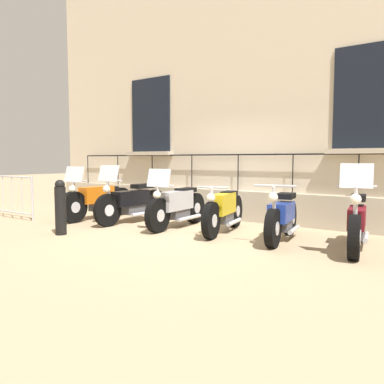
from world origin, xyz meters
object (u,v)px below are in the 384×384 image
object	(u,v)px
motorcycle_blue	(282,218)
bollard	(60,207)
motorcycle_black	(132,202)
crowd_barrier	(8,195)
motorcycle_orange	(98,200)
motorcycle_yellow	(224,211)
motorcycle_maroon	(357,224)
motorcycle_silver	(177,206)

from	to	relation	value
motorcycle_blue	bollard	xyz separation A→B (m)	(1.94, -3.67, 0.12)
motorcycle_black	crowd_barrier	bearing A→B (deg)	-67.98
motorcycle_orange	crowd_barrier	distance (m)	2.31
motorcycle_yellow	motorcycle_maroon	bearing A→B (deg)	88.50
motorcycle_orange	motorcycle_silver	distance (m)	2.32
bollard	motorcycle_orange	bearing A→B (deg)	-150.89
crowd_barrier	motorcycle_orange	bearing A→B (deg)	119.90
motorcycle_orange	motorcycle_yellow	world-z (taller)	motorcycle_orange
motorcycle_silver	motorcycle_maroon	world-z (taller)	motorcycle_maroon
motorcycle_yellow	motorcycle_silver	bearing A→B (deg)	-85.71
motorcycle_black	motorcycle_yellow	world-z (taller)	motorcycle_black
motorcycle_blue	motorcycle_orange	bearing A→B (deg)	-88.07
motorcycle_black	motorcycle_maroon	size ratio (longest dim) A/B	1.06
motorcycle_silver	motorcycle_maroon	xyz separation A→B (m)	(-0.02, 3.60, -0.04)
motorcycle_yellow	crowd_barrier	bearing A→B (deg)	-75.78
motorcycle_blue	crowd_barrier	distance (m)	6.79
motorcycle_orange	bollard	xyz separation A→B (m)	(1.78, 0.99, 0.07)
motorcycle_yellow	motorcycle_blue	size ratio (longest dim) A/B	1.09
motorcycle_silver	bollard	distance (m)	2.34
motorcycle_silver	motorcycle_yellow	distance (m)	1.11
motorcycle_black	motorcycle_blue	size ratio (longest dim) A/B	1.14
motorcycle_orange	motorcycle_blue	world-z (taller)	motorcycle_orange
motorcycle_silver	motorcycle_blue	size ratio (longest dim) A/B	1.09
motorcycle_black	motorcycle_orange	bearing A→B (deg)	-85.31
bollard	motorcycle_maroon	bearing A→B (deg)	111.49
motorcycle_black	motorcycle_blue	bearing A→B (deg)	91.12
motorcycle_orange	crowd_barrier	world-z (taller)	motorcycle_orange
motorcycle_silver	motorcycle_blue	bearing A→B (deg)	90.38
motorcycle_silver	crowd_barrier	distance (m)	4.51
motorcycle_black	motorcycle_maroon	world-z (taller)	motorcycle_maroon
motorcycle_yellow	motorcycle_blue	distance (m)	1.24
motorcycle_blue	bollard	bearing A→B (deg)	-62.16
motorcycle_orange	bollard	size ratio (longest dim) A/B	2.14
bollard	motorcycle_silver	bearing A→B (deg)	145.38
motorcycle_blue	bollard	size ratio (longest dim) A/B	1.83
motorcycle_orange	motorcycle_maroon	xyz separation A→B (m)	(-0.16, 5.92, -0.04)
motorcycle_black	motorcycle_yellow	distance (m)	2.37
motorcycle_maroon	motorcycle_yellow	bearing A→B (deg)	-91.50
motorcycle_orange	motorcycle_blue	size ratio (longest dim) A/B	1.17
motorcycle_yellow	crowd_barrier	distance (m)	5.59
crowd_barrier	bollard	bearing A→B (deg)	78.06
motorcycle_blue	bollard	distance (m)	4.15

